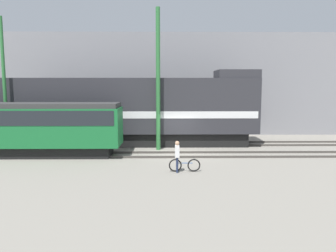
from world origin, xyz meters
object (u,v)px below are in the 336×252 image
freight_locomotive (132,110)px  bicycle (185,165)px  streetcar (39,126)px  person (177,153)px  utility_pole_left (4,85)px  utility_pole_center (158,80)px

freight_locomotive → bicycle: (3.48, -7.97, -2.29)m
streetcar → bicycle: (8.99, -3.96, -1.60)m
person → streetcar: bearing=154.4°
person → utility_pole_left: 13.58m
streetcar → bicycle: streetcar is taller
bicycle → person: bearing=-159.2°
streetcar → utility_pole_center: bearing=14.9°
streetcar → bicycle: bearing=-23.8°
bicycle → person: person is taller
freight_locomotive → utility_pole_center: utility_pole_center is taller
freight_locomotive → utility_pole_left: bearing=-166.7°
streetcar → utility_pole_left: size_ratio=1.13×
person → utility_pole_center: utility_pole_center is taller
bicycle → utility_pole_left: 14.03m
utility_pole_left → freight_locomotive: bearing=13.3°
person → utility_pole_center: bearing=100.0°
freight_locomotive → streetcar: 6.85m
utility_pole_left → utility_pole_center: bearing=0.0°
streetcar → utility_pole_center: 8.30m
freight_locomotive → person: freight_locomotive is taller
bicycle → utility_pole_center: 7.62m
bicycle → person: (-0.40, -0.15, 0.66)m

